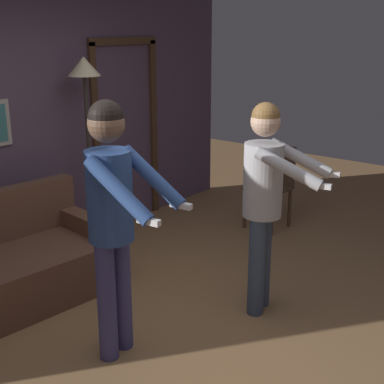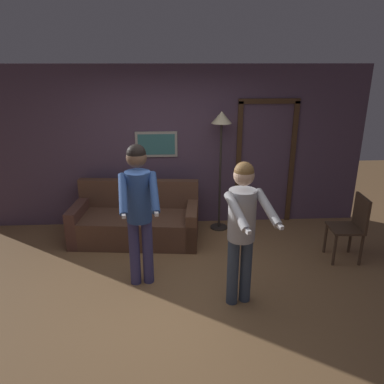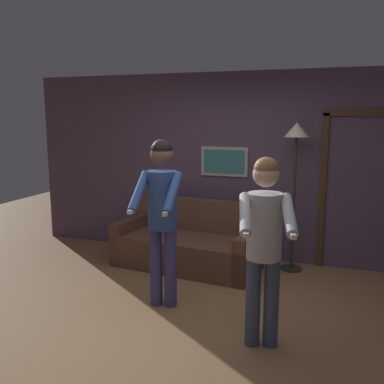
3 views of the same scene
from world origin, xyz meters
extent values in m
plane|color=#956C44|center=(0.00, 0.00, 0.00)|extent=(12.00, 12.00, 0.00)
cube|color=#58445A|center=(0.00, 2.15, 1.30)|extent=(6.40, 0.06, 2.60)
cube|color=#B7B2A8|center=(-0.20, 2.11, 1.37)|extent=(0.67, 0.02, 0.41)
cube|color=teal|center=(-0.20, 2.10, 1.37)|extent=(0.59, 0.01, 0.33)
cube|color=#4C331E|center=(1.14, 2.10, 1.02)|extent=(0.08, 0.04, 2.04)
cube|color=#4C331E|center=(2.04, 2.10, 1.02)|extent=(0.08, 0.04, 2.04)
cube|color=#4C331E|center=(1.59, 2.10, 2.04)|extent=(0.98, 0.04, 0.08)
cube|color=brown|center=(-0.53, 1.47, 0.21)|extent=(1.97, 1.03, 0.42)
cube|color=brown|center=(-0.50, 1.82, 0.65)|extent=(1.90, 0.33, 0.45)
cube|color=brown|center=(-1.40, 1.55, 0.29)|extent=(0.24, 0.86, 0.58)
cube|color=brown|center=(0.33, 1.38, 0.29)|extent=(0.24, 0.86, 0.58)
cylinder|color=#332D28|center=(0.80, 1.84, 0.01)|extent=(0.28, 0.28, 0.02)
cylinder|color=#332D28|center=(0.80, 1.84, 0.88)|extent=(0.04, 0.04, 1.72)
cone|color=#F9EAB7|center=(0.80, 1.84, 1.83)|extent=(0.31, 0.31, 0.18)
cylinder|color=#3F3D77|center=(-0.44, 0.27, 0.43)|extent=(0.13, 0.13, 0.85)
cylinder|color=#3F3D77|center=(-0.28, 0.29, 0.43)|extent=(0.13, 0.13, 0.85)
cylinder|color=#2D4C8C|center=(-0.36, 0.28, 1.15)|extent=(0.30, 0.30, 0.60)
sphere|color=brown|center=(-0.36, 0.28, 1.62)|extent=(0.23, 0.23, 0.23)
sphere|color=black|center=(-0.36, 0.28, 1.66)|extent=(0.22, 0.22, 0.22)
cylinder|color=#2D4C8C|center=(-0.50, 0.05, 1.27)|extent=(0.15, 0.50, 0.38)
cube|color=white|center=(-0.48, -0.17, 1.12)|extent=(0.06, 0.15, 0.04)
cylinder|color=#2D4C8C|center=(-0.16, 0.08, 1.27)|extent=(0.15, 0.50, 0.38)
cube|color=white|center=(-0.14, -0.13, 1.12)|extent=(0.06, 0.15, 0.04)
cylinder|color=#3C4C65|center=(0.70, -0.19, 0.40)|extent=(0.13, 0.13, 0.80)
cylinder|color=#3C4C65|center=(0.85, -0.16, 0.40)|extent=(0.13, 0.13, 0.80)
cylinder|color=#B2B2B7|center=(0.78, -0.18, 1.09)|extent=(0.30, 0.30, 0.57)
sphere|color=#D8AD8E|center=(0.78, -0.18, 1.53)|extent=(0.22, 0.22, 0.22)
sphere|color=brown|center=(0.78, -0.18, 1.57)|extent=(0.21, 0.21, 0.21)
cylinder|color=#B2B2B7|center=(0.67, -0.44, 1.24)|extent=(0.21, 0.50, 0.28)
cube|color=white|center=(0.72, -0.66, 1.14)|extent=(0.08, 0.16, 0.04)
cylinder|color=#B2B2B7|center=(1.00, -0.36, 1.24)|extent=(0.21, 0.50, 0.28)
cube|color=white|center=(1.05, -0.58, 1.14)|extent=(0.08, 0.16, 0.04)
cylinder|color=#4C3828|center=(2.23, 0.91, 0.23)|extent=(0.04, 0.04, 0.45)
cylinder|color=#4C3828|center=(2.21, 0.55, 0.23)|extent=(0.04, 0.04, 0.45)
cylinder|color=#4C3828|center=(2.59, 0.89, 0.23)|extent=(0.04, 0.04, 0.45)
cylinder|color=#4C3828|center=(2.57, 0.53, 0.23)|extent=(0.04, 0.04, 0.45)
cube|color=#4C3828|center=(2.40, 0.72, 0.47)|extent=(0.44, 0.44, 0.03)
cube|color=#4C3828|center=(2.59, 0.71, 0.70)|extent=(0.06, 0.42, 0.45)
camera|label=1|loc=(-2.58, -2.17, 2.20)|focal=50.00mm
camera|label=2|loc=(0.03, -3.82, 2.65)|focal=35.00mm
camera|label=3|loc=(1.37, -3.68, 2.00)|focal=40.00mm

